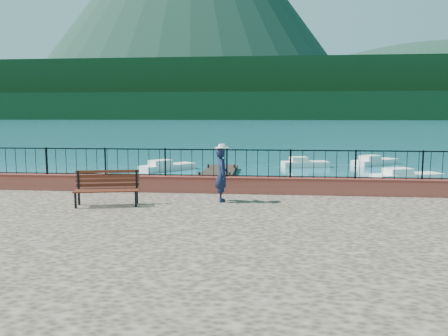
% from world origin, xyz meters
% --- Properties ---
extents(ground, '(2000.00, 2000.00, 0.00)m').
position_xyz_m(ground, '(0.00, 0.00, 0.00)').
color(ground, '#19596B').
rests_on(ground, ground).
extents(parapet, '(28.00, 0.46, 0.58)m').
position_xyz_m(parapet, '(0.00, 3.70, 1.49)').
color(parapet, '#AD503E').
rests_on(parapet, promenade).
extents(railing, '(27.00, 0.05, 0.95)m').
position_xyz_m(railing, '(0.00, 3.70, 2.25)').
color(railing, black).
rests_on(railing, parapet).
extents(dock, '(2.00, 16.00, 0.30)m').
position_xyz_m(dock, '(-2.00, 12.00, 0.15)').
color(dock, '#2D231C').
rests_on(dock, ground).
extents(far_forest, '(900.00, 60.00, 18.00)m').
position_xyz_m(far_forest, '(0.00, 300.00, 9.00)').
color(far_forest, black).
rests_on(far_forest, ground).
extents(foothills, '(900.00, 120.00, 44.00)m').
position_xyz_m(foothills, '(0.00, 360.00, 22.00)').
color(foothills, black).
rests_on(foothills, ground).
extents(companion_hill, '(448.00, 384.00, 180.00)m').
position_xyz_m(companion_hill, '(220.00, 560.00, 0.00)').
color(companion_hill, '#142D23').
rests_on(companion_hill, ground).
extents(park_bench, '(2.00, 1.01, 1.06)m').
position_xyz_m(park_bench, '(-3.72, 1.21, 1.51)').
color(park_bench, black).
rests_on(park_bench, promenade).
extents(person, '(0.53, 0.69, 1.71)m').
position_xyz_m(person, '(-0.33, 2.20, 2.06)').
color(person, '#111934').
rests_on(person, promenade).
extents(hat, '(0.44, 0.44, 0.12)m').
position_xyz_m(hat, '(-0.33, 2.20, 2.97)').
color(hat, white).
rests_on(hat, person).
extents(boat_0, '(4.29, 1.47, 0.80)m').
position_xyz_m(boat_0, '(-7.47, 10.78, 0.40)').
color(boat_0, white).
rests_on(boat_0, ground).
extents(boat_1, '(3.41, 3.06, 0.80)m').
position_xyz_m(boat_1, '(4.34, 10.20, 0.40)').
color(boat_1, silver).
rests_on(boat_1, ground).
extents(boat_2, '(4.52, 2.80, 0.80)m').
position_xyz_m(boat_2, '(9.46, 15.34, 0.40)').
color(boat_2, white).
rests_on(boat_2, ground).
extents(boat_3, '(3.70, 3.87, 0.80)m').
position_xyz_m(boat_3, '(-5.88, 18.68, 0.40)').
color(boat_3, silver).
rests_on(boat_3, ground).
extents(boat_4, '(3.62, 2.02, 0.80)m').
position_xyz_m(boat_4, '(3.97, 21.60, 0.40)').
color(boat_4, silver).
rests_on(boat_4, ground).
extents(boat_5, '(4.09, 3.68, 0.80)m').
position_xyz_m(boat_5, '(9.56, 23.58, 0.40)').
color(boat_5, silver).
rests_on(boat_5, ground).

